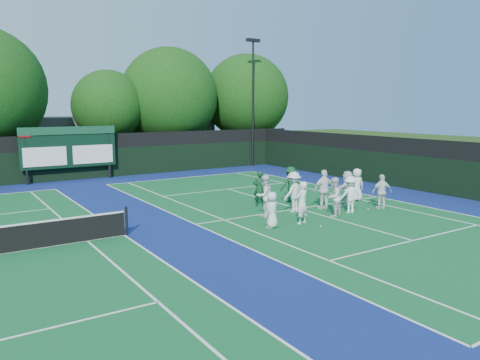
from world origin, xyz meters
TOP-DOWN VIEW (x-y plane):
  - ground at (0.00, 0.00)m, footprint 120.00×120.00m
  - court_apron at (-6.00, 1.00)m, footprint 34.00×32.00m
  - near_court at (0.00, 1.00)m, footprint 11.05×23.85m
  - back_fence at (-6.00, 16.00)m, footprint 34.00×0.08m
  - divider_fence_right at (9.00, 1.00)m, footprint 0.08×32.00m
  - scoreboard at (-7.01, 15.59)m, footprint 6.00×0.21m
  - clubhouse at (-2.00, 24.00)m, footprint 18.00×6.00m
  - light_pole_right at (7.50, 15.70)m, footprint 1.20×0.30m
  - tree_c at (-2.96, 19.58)m, footprint 5.35×5.35m
  - tree_d at (2.06, 19.58)m, footprint 7.80×7.80m
  - tree_e at (9.56, 19.58)m, footprint 7.53×7.53m
  - tennis_ball_0 at (-1.43, -2.10)m, footprint 0.07×0.07m
  - tennis_ball_1 at (0.80, 2.00)m, footprint 0.07×0.07m
  - tennis_ball_2 at (2.65, -0.94)m, footprint 0.07×0.07m
  - tennis_ball_4 at (-0.60, 2.63)m, footprint 0.07×0.07m
  - tennis_ball_5 at (3.20, 2.12)m, footprint 0.07×0.07m
  - player_front_0 at (-3.16, -1.13)m, footprint 0.84×0.70m
  - player_front_1 at (-1.73, -1.27)m, footprint 0.73×0.57m
  - player_front_2 at (0.34, -0.99)m, footprint 1.02×0.91m
  - player_front_3 at (1.44, -0.91)m, footprint 1.22×0.90m
  - player_front_4 at (3.31, -1.14)m, footprint 1.05×0.74m
  - player_back_0 at (-2.21, 0.71)m, footprint 0.98×0.81m
  - player_back_1 at (-0.61, 0.63)m, footprint 1.33×0.93m
  - player_back_2 at (0.99, 0.32)m, footprint 1.17×0.69m
  - player_back_3 at (2.45, 0.26)m, footprint 1.68×0.87m
  - player_back_4 at (3.76, 0.86)m, footprint 0.93×0.72m
  - coach_left at (-1.17, 2.54)m, footprint 0.74×0.62m
  - coach_right at (0.81, 2.58)m, footprint 1.25×0.84m

SIDE VIEW (x-z plane):
  - ground at x=0.00m, z-range 0.00..0.00m
  - court_apron at x=-6.00m, z-range 0.00..0.01m
  - near_court at x=0.00m, z-range 0.01..0.01m
  - tennis_ball_0 at x=-1.43m, z-range 0.00..0.07m
  - tennis_ball_1 at x=0.80m, z-range 0.00..0.07m
  - tennis_ball_2 at x=2.65m, z-range 0.00..0.07m
  - tennis_ball_4 at x=-0.60m, z-range 0.00..0.07m
  - tennis_ball_5 at x=3.20m, z-range 0.00..0.07m
  - player_front_0 at x=-3.16m, z-range 0.00..1.47m
  - player_front_4 at x=3.31m, z-range 0.00..1.66m
  - player_back_4 at x=3.76m, z-range 0.00..1.68m
  - player_front_3 at x=1.44m, z-range 0.00..1.69m
  - player_back_3 at x=2.45m, z-range 0.00..1.73m
  - coach_left at x=-1.17m, z-range 0.00..1.74m
  - player_front_2 at x=0.34m, z-range 0.00..1.74m
  - player_front_1 at x=-1.73m, z-range 0.00..1.78m
  - coach_right at x=0.81m, z-range 0.00..1.80m
  - player_back_0 at x=-2.21m, z-range 0.00..1.84m
  - player_back_1 at x=-0.61m, z-range 0.00..1.87m
  - player_back_2 at x=0.99m, z-range 0.00..1.88m
  - back_fence at x=-6.00m, z-range -0.14..2.86m
  - divider_fence_right at x=9.00m, z-range -0.14..2.86m
  - clubhouse at x=-2.00m, z-range 0.00..4.00m
  - scoreboard at x=-7.01m, z-range 0.42..3.97m
  - tree_c at x=-2.96m, z-range 0.96..8.51m
  - tree_d at x=2.06m, z-range 0.66..10.19m
  - tree_e at x=9.56m, z-range 0.76..10.21m
  - light_pole_right at x=7.50m, z-range 1.24..11.36m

